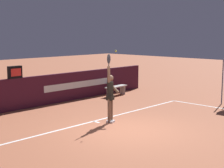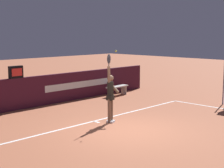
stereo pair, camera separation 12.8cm
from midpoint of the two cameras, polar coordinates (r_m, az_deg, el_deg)
ground_plane at (r=11.29m, az=2.91°, el=-7.65°), size 60.00×60.00×0.00m
court_lines at (r=10.65m, az=7.31°, el=-8.71°), size 10.45×5.52×0.00m
back_wall at (r=15.04m, az=-12.24°, el=-1.19°), size 13.79×0.17×1.32m
speed_display at (r=14.41m, az=-15.48°, el=1.93°), size 0.59×0.19×0.50m
tennis_player at (r=12.00m, az=0.03°, el=-1.72°), size 0.49×0.46×2.44m
tennis_ball at (r=11.66m, az=0.97°, el=5.52°), size 0.07×0.07×0.07m
courtside_bench_near at (r=17.30m, az=1.11°, el=-0.74°), size 1.41×0.46×0.48m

